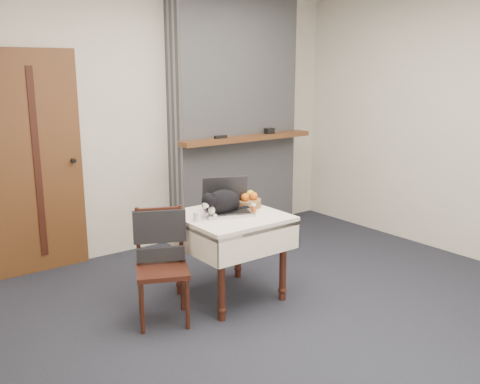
# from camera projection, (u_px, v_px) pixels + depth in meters

# --- Properties ---
(ground) EXTENTS (4.50, 4.50, 0.00)m
(ground) POSITION_uv_depth(u_px,v_px,m) (283.00, 310.00, 4.15)
(ground) COLOR black
(ground) RESTS_ON ground
(room_shell) EXTENTS (4.52, 4.01, 2.61)m
(room_shell) POSITION_uv_depth(u_px,v_px,m) (247.00, 77.00, 4.10)
(room_shell) COLOR beige
(room_shell) RESTS_ON ground
(door) EXTENTS (0.82, 0.10, 2.00)m
(door) POSITION_uv_depth(u_px,v_px,m) (36.00, 164.00, 4.75)
(door) COLOR brown
(door) RESTS_ON ground
(chimney) EXTENTS (1.62, 0.48, 2.60)m
(chimney) POSITION_uv_depth(u_px,v_px,m) (234.00, 118.00, 5.81)
(chimney) COLOR gray
(chimney) RESTS_ON ground
(side_table) EXTENTS (0.78, 0.78, 0.70)m
(side_table) POSITION_uv_depth(u_px,v_px,m) (230.00, 228.00, 4.26)
(side_table) COLOR black
(side_table) RESTS_ON ground
(laptop) EXTENTS (0.47, 0.44, 0.28)m
(laptop) POSITION_uv_depth(u_px,v_px,m) (227.00, 204.00, 4.28)
(laptop) COLOR #B7B7BC
(laptop) RESTS_ON side_table
(cat) EXTENTS (0.48, 0.26, 0.23)m
(cat) POSITION_uv_depth(u_px,v_px,m) (223.00, 202.00, 4.22)
(cat) COLOR black
(cat) RESTS_ON side_table
(cream_jar) EXTENTS (0.06, 0.06, 0.07)m
(cream_jar) POSITION_uv_depth(u_px,v_px,m) (197.00, 217.00, 4.04)
(cream_jar) COLOR silver
(cream_jar) RESTS_ON side_table
(pill_bottle) EXTENTS (0.04, 0.04, 0.08)m
(pill_bottle) POSITION_uv_depth(u_px,v_px,m) (253.00, 209.00, 4.24)
(pill_bottle) COLOR #A34114
(pill_bottle) RESTS_ON side_table
(fruit_basket) EXTENTS (0.23, 0.23, 0.13)m
(fruit_basket) POSITION_uv_depth(u_px,v_px,m) (247.00, 201.00, 4.45)
(fruit_basket) COLOR olive
(fruit_basket) RESTS_ON side_table
(desk_clutter) EXTENTS (0.13, 0.02, 0.01)m
(desk_clutter) POSITION_uv_depth(u_px,v_px,m) (248.00, 210.00, 4.33)
(desk_clutter) COLOR black
(desk_clutter) RESTS_ON side_table
(chair) EXTENTS (0.50, 0.49, 0.84)m
(chair) POSITION_uv_depth(u_px,v_px,m) (161.00, 249.00, 3.93)
(chair) COLOR black
(chair) RESTS_ON ground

